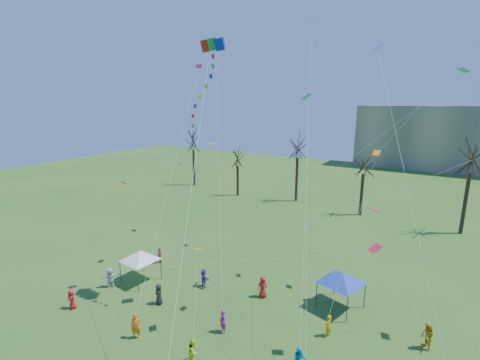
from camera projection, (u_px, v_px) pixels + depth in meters
The scene contains 6 objects.
bare_tree_row at pixel (371, 162), 46.16m from camera, with size 69.97×9.17×11.98m.
big_box_kite at pixel (200, 114), 23.28m from camera, with size 3.79×6.87×21.14m.
canopy_tent_white at pixel (140, 256), 29.64m from camera, with size 3.83×3.83×2.88m.
canopy_tent_blue at pixel (342, 277), 25.66m from camera, with size 3.89×3.89×3.04m.
festival_crowd at pixel (238, 322), 23.18m from camera, with size 26.83×10.05×1.85m.
small_kites_aloft at pixel (307, 134), 24.25m from camera, with size 28.38×18.98×33.16m.
Camera 1 is at (10.57, -12.32, 15.69)m, focal length 25.00 mm.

